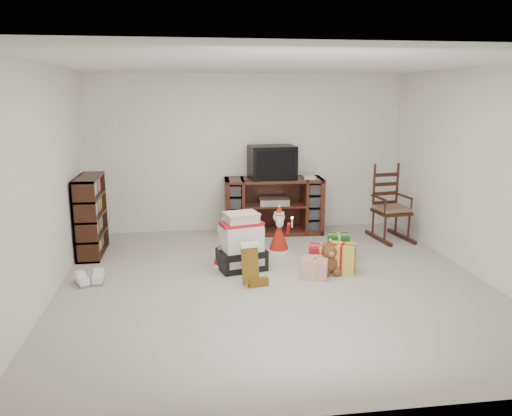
{
  "coord_description": "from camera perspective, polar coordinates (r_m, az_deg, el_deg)",
  "views": [
    {
      "loc": [
        -0.98,
        -5.46,
        2.19
      ],
      "look_at": [
        -0.14,
        0.6,
        0.78
      ],
      "focal_mm": 35.0,
      "sensor_mm": 36.0,
      "label": 1
    }
  ],
  "objects": [
    {
      "name": "gift_pile",
      "position": [
        6.34,
        -1.66,
        -4.26
      ],
      "size": [
        0.66,
        0.54,
        0.72
      ],
      "rotation": [
        0.0,
        0.0,
        0.24
      ],
      "color": "black",
      "rests_on": "floor"
    },
    {
      "name": "mrs_claus_figurine",
      "position": [
        6.48,
        -3.74,
        -4.62
      ],
      "size": [
        0.3,
        0.29,
        0.62
      ],
      "color": "#AA1E12",
      "rests_on": "floor"
    },
    {
      "name": "stocking",
      "position": [
        5.8,
        -0.67,
        -6.45
      ],
      "size": [
        0.26,
        0.15,
        0.53
      ],
      "primitive_type": null,
      "rotation": [
        0.0,
        0.0,
        0.18
      ],
      "color": "#0D771C",
      "rests_on": "floor"
    },
    {
      "name": "crt_television",
      "position": [
        7.83,
        1.85,
        5.25
      ],
      "size": [
        0.74,
        0.56,
        0.52
      ],
      "rotation": [
        0.0,
        0.0,
        0.07
      ],
      "color": "black",
      "rests_on": "tv_stand"
    },
    {
      "name": "tv_stand",
      "position": [
        7.97,
        2.02,
        0.27
      ],
      "size": [
        1.57,
        0.63,
        0.88
      ],
      "rotation": [
        0.0,
        0.0,
        -0.05
      ],
      "color": "#461C14",
      "rests_on": "floor"
    },
    {
      "name": "sneaker_pair",
      "position": [
        6.26,
        -18.41,
        -7.76
      ],
      "size": [
        0.36,
        0.31,
        0.1
      ],
      "rotation": [
        0.0,
        0.0,
        0.28
      ],
      "color": "white",
      "rests_on": "floor"
    },
    {
      "name": "room",
      "position": [
        5.63,
        2.25,
        3.29
      ],
      "size": [
        5.01,
        5.01,
        2.51
      ],
      "color": "beige",
      "rests_on": "ground"
    },
    {
      "name": "santa_figurine",
      "position": [
        7.04,
        2.64,
        -3.04
      ],
      "size": [
        0.32,
        0.31,
        0.67
      ],
      "color": "#AA1E12",
      "rests_on": "floor"
    },
    {
      "name": "gift_cluster",
      "position": [
        6.45,
        8.74,
        -5.75
      ],
      "size": [
        0.61,
        0.94,
        0.28
      ],
      "color": "red",
      "rests_on": "floor"
    },
    {
      "name": "rocking_chair",
      "position": [
        7.95,
        15.04,
        -0.49
      ],
      "size": [
        0.58,
        0.84,
        1.19
      ],
      "rotation": [
        0.0,
        0.0,
        0.13
      ],
      "color": "#35180E",
      "rests_on": "floor"
    },
    {
      "name": "bookshelf",
      "position": [
        7.25,
        -18.33,
        -0.99
      ],
      "size": [
        0.3,
        0.9,
        1.1
      ],
      "color": "#35180E",
      "rests_on": "floor"
    },
    {
      "name": "red_suitcase",
      "position": [
        6.44,
        -2.12,
        -4.64
      ],
      "size": [
        0.41,
        0.29,
        0.57
      ],
      "rotation": [
        0.0,
        0.0,
        0.26
      ],
      "color": "maroon",
      "rests_on": "floor"
    },
    {
      "name": "teddy_bear",
      "position": [
        6.29,
        8.37,
        -5.94
      ],
      "size": [
        0.26,
        0.23,
        0.39
      ],
      "color": "brown",
      "rests_on": "floor"
    }
  ]
}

